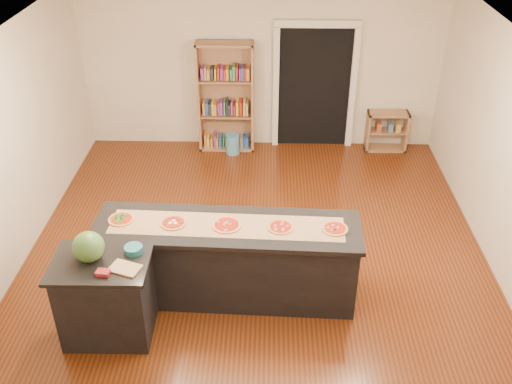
{
  "coord_description": "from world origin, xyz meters",
  "views": [
    {
      "loc": [
        0.15,
        -5.68,
        4.66
      ],
      "look_at": [
        0.0,
        0.2,
        1.0
      ],
      "focal_mm": 40.0,
      "sensor_mm": 36.0,
      "label": 1
    }
  ],
  "objects_px": {
    "low_shelf": "(386,131)",
    "watermelon": "(89,247)",
    "waste_bin": "(233,144)",
    "kitchen_island": "(228,260)",
    "side_counter": "(106,298)",
    "bookshelf": "(226,98)"
  },
  "relations": [
    {
      "from": "kitchen_island",
      "to": "waste_bin",
      "type": "distance_m",
      "value": 3.6
    },
    {
      "from": "kitchen_island",
      "to": "bookshelf",
      "type": "xyz_separation_m",
      "value": [
        -0.28,
        3.78,
        0.44
      ]
    },
    {
      "from": "waste_bin",
      "to": "watermelon",
      "type": "bearing_deg",
      "value": -105.59
    },
    {
      "from": "low_shelf",
      "to": "kitchen_island",
      "type": "bearing_deg",
      "value": -123.2
    },
    {
      "from": "bookshelf",
      "to": "waste_bin",
      "type": "distance_m",
      "value": 0.8
    },
    {
      "from": "bookshelf",
      "to": "low_shelf",
      "type": "relative_size",
      "value": 2.7
    },
    {
      "from": "low_shelf",
      "to": "waste_bin",
      "type": "bearing_deg",
      "value": -175.23
    },
    {
      "from": "bookshelf",
      "to": "low_shelf",
      "type": "height_order",
      "value": "bookshelf"
    },
    {
      "from": "waste_bin",
      "to": "watermelon",
      "type": "xyz_separation_m",
      "value": [
        -1.18,
        -4.22,
        0.98
      ]
    },
    {
      "from": "waste_bin",
      "to": "watermelon",
      "type": "distance_m",
      "value": 4.49
    },
    {
      "from": "side_counter",
      "to": "low_shelf",
      "type": "distance_m",
      "value": 5.83
    },
    {
      "from": "low_shelf",
      "to": "watermelon",
      "type": "height_order",
      "value": "watermelon"
    },
    {
      "from": "side_counter",
      "to": "low_shelf",
      "type": "relative_size",
      "value": 1.44
    },
    {
      "from": "watermelon",
      "to": "side_counter",
      "type": "bearing_deg",
      "value": -17.37
    },
    {
      "from": "side_counter",
      "to": "low_shelf",
      "type": "bearing_deg",
      "value": 49.34
    },
    {
      "from": "waste_bin",
      "to": "watermelon",
      "type": "height_order",
      "value": "watermelon"
    },
    {
      "from": "bookshelf",
      "to": "low_shelf",
      "type": "distance_m",
      "value": 2.83
    },
    {
      "from": "kitchen_island",
      "to": "waste_bin",
      "type": "relative_size",
      "value": 8.55
    },
    {
      "from": "kitchen_island",
      "to": "watermelon",
      "type": "xyz_separation_m",
      "value": [
        -1.35,
        -0.64,
        0.66
      ]
    },
    {
      "from": "side_counter",
      "to": "waste_bin",
      "type": "bearing_deg",
      "value": 74.99
    },
    {
      "from": "side_counter",
      "to": "low_shelf",
      "type": "xyz_separation_m",
      "value": [
        3.74,
        4.47,
        -0.15
      ]
    },
    {
      "from": "kitchen_island",
      "to": "side_counter",
      "type": "xyz_separation_m",
      "value": [
        -1.25,
        -0.67,
        0.0
      ]
    }
  ]
}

